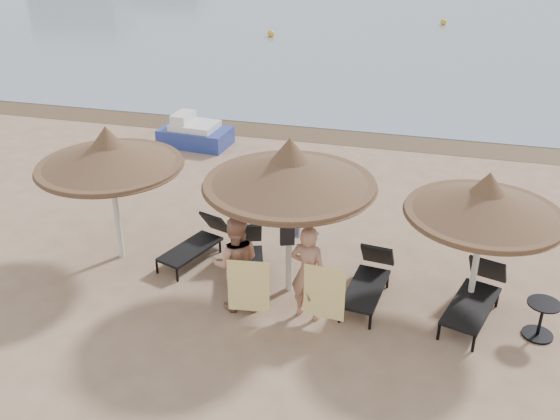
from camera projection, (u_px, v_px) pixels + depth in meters
The scene contains 19 objects.
ground at pixel (260, 295), 12.36m from camera, with size 160.00×160.00×0.00m, color tan.
wet_sand_strip at pixel (340, 136), 20.48m from camera, with size 200.00×1.60×0.01m, color brown.
palapa_left at pixel (109, 155), 12.63m from camera, with size 3.02×3.02×3.00m.
palapa_center at pixel (290, 172), 11.39m from camera, with size 3.26×3.26×3.23m.
palapa_right at pixel (486, 202), 10.98m from camera, with size 2.86×2.86×2.83m.
lounger_far_left at pixel (198, 241), 13.52m from camera, with size 1.19×1.96×0.84m.
lounger_near_left at pixel (247, 257), 12.86m from camera, with size 1.27×2.14×0.91m.
lounger_near_right at pixel (369, 279), 12.18m from camera, with size 0.86×2.00×0.87m.
lounger_far_right at pixel (476, 295), 11.64m from camera, with size 1.26×2.17×0.92m.
side_table at pixel (540, 320), 11.08m from camera, with size 0.58×0.58×0.71m.
person_left at pixel (235, 256), 11.52m from camera, with size 1.03×0.67×2.25m, color tan.
person_right at pixel (308, 266), 11.26m from camera, with size 1.02×0.66×2.22m, color tan.
towel_left at pixel (248, 286), 11.31m from camera, with size 0.77×0.12×1.08m.
towel_right at pixel (324, 293), 11.13m from camera, with size 0.77×0.09×1.08m.
bag_patterned at pixel (292, 227), 12.11m from camera, with size 0.32×0.12×0.40m.
bag_dark at pixel (287, 236), 11.82m from camera, with size 0.29×0.19×0.39m.
pedal_boat at pixel (194, 133), 19.66m from camera, with size 2.25×1.45×1.00m.
buoy_left at pixel (271, 34), 34.67m from camera, with size 0.40×0.40×0.40m, color gold.
buoy_mid at pixel (443, 22), 37.94m from camera, with size 0.38×0.38×0.38m, color gold.
Camera 1 is at (2.98, -9.83, 7.09)m, focal length 40.00 mm.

